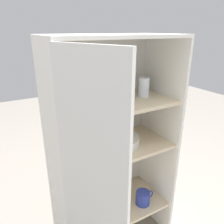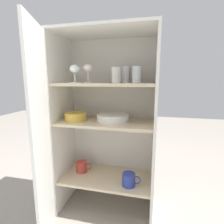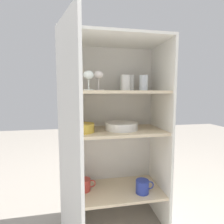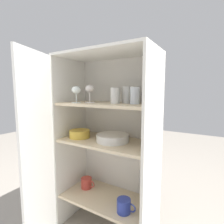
{
  "view_description": "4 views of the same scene",
  "coord_description": "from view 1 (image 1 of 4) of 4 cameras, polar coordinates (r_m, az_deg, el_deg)",
  "views": [
    {
      "loc": [
        -0.58,
        -0.84,
        1.4
      ],
      "look_at": [
        0.01,
        0.21,
        0.95
      ],
      "focal_mm": 35.0,
      "sensor_mm": 36.0,
      "label": 1
    },
    {
      "loc": [
        0.34,
        -1.07,
        1.04
      ],
      "look_at": [
        0.04,
        0.18,
        0.8
      ],
      "focal_mm": 28.0,
      "sensor_mm": 36.0,
      "label": 2
    },
    {
      "loc": [
        -0.25,
        -1.06,
        1.0
      ],
      "look_at": [
        -0.02,
        0.16,
        0.87
      ],
      "focal_mm": 28.0,
      "sensor_mm": 36.0,
      "label": 3
    },
    {
      "loc": [
        0.7,
        -0.9,
        1.11
      ],
      "look_at": [
        0.02,
        0.22,
        0.95
      ],
      "focal_mm": 28.0,
      "sensor_mm": 36.0,
      "label": 4
    }
  ],
  "objects": [
    {
      "name": "cupboard_back_panel",
      "position": [
        1.52,
        -3.27,
        -7.64
      ],
      "size": [
        0.74,
        0.02,
        1.36
      ],
      "primitive_type": "cube",
      "color": "silver",
      "rests_on": "ground_plane"
    },
    {
      "name": "wine_glass_0",
      "position": [
        1.12,
        -4.09,
        5.49
      ],
      "size": [
        0.07,
        0.07,
        0.13
      ],
      "color": "silver",
      "rests_on": "shelf_board_upper"
    },
    {
      "name": "mixing_bowl_large",
      "position": [
        1.22,
        -8.67,
        -11.01
      ],
      "size": [
        0.16,
        0.16,
        0.06
      ],
      "color": "gold",
      "rests_on": "shelf_board_middle"
    },
    {
      "name": "cupboard_door",
      "position": [
        1.01,
        -5.03,
        -25.01
      ],
      "size": [
        0.14,
        0.35,
        1.36
      ],
      "color": "silver",
      "rests_on": "ground_plane"
    },
    {
      "name": "cupboard_side_left",
      "position": [
        1.27,
        -14.53,
        -14.75
      ],
      "size": [
        0.02,
        0.39,
        1.36
      ],
      "primitive_type": "cube",
      "color": "white",
      "rests_on": "ground_plane"
    },
    {
      "name": "plate_stack_white",
      "position": [
        1.36,
        2.06,
        -7.45
      ],
      "size": [
        0.24,
        0.24,
        0.05
      ],
      "color": "silver",
      "rests_on": "shelf_board_middle"
    },
    {
      "name": "cupboard_side_right",
      "position": [
        1.56,
        11.9,
        -7.26
      ],
      "size": [
        0.02,
        0.39,
        1.36
      ],
      "primitive_type": "cube",
      "color": "white",
      "rests_on": "ground_plane"
    },
    {
      "name": "shelf_board_upper",
      "position": [
        1.24,
        0.28,
        2.12
      ],
      "size": [
        0.7,
        0.36,
        0.02
      ],
      "primitive_type": "cube",
      "color": "beige"
    },
    {
      "name": "wine_glass_1",
      "position": [
        1.03,
        -5.92,
        3.76
      ],
      "size": [
        0.07,
        0.07,
        0.12
      ],
      "color": "white",
      "rests_on": "shelf_board_upper"
    },
    {
      "name": "shelf_board_lower",
      "position": [
        1.64,
        0.23,
        -23.51
      ],
      "size": [
        0.7,
        0.36,
        0.02
      ],
      "primitive_type": "cube",
      "color": "beige"
    },
    {
      "name": "tumbler_glass_3",
      "position": [
        1.34,
        3.75,
        6.63
      ],
      "size": [
        0.07,
        0.07,
        0.12
      ],
      "color": "white",
      "rests_on": "shelf_board_upper"
    },
    {
      "name": "cupboard_top_panel",
      "position": [
        1.17,
        0.32,
        19.24
      ],
      "size": [
        0.74,
        0.39,
        0.02
      ],
      "primitive_type": "cube",
      "color": "white",
      "rests_on": "cupboard_side_left"
    },
    {
      "name": "tumbler_glass_1",
      "position": [
        1.25,
        3.5,
        5.43
      ],
      "size": [
        0.07,
        0.07,
        0.11
      ],
      "color": "white",
      "rests_on": "shelf_board_upper"
    },
    {
      "name": "tumbler_glass_2",
      "position": [
        1.34,
        8.29,
        6.44
      ],
      "size": [
        0.07,
        0.07,
        0.12
      ],
      "color": "white",
      "rests_on": "shelf_board_upper"
    },
    {
      "name": "coffee_mug_primary",
      "position": [
        1.63,
        8.09,
        -21.28
      ],
      "size": [
        0.14,
        0.1,
        0.09
      ],
      "color": "#283893",
      "rests_on": "shelf_board_lower"
    },
    {
      "name": "coffee_mug_extra_1",
      "position": [
        1.55,
        -8.29,
        -24.11
      ],
      "size": [
        0.13,
        0.09,
        0.09
      ],
      "color": "#BC3D33",
      "rests_on": "shelf_board_lower"
    },
    {
      "name": "shelf_board_middle",
      "position": [
        1.35,
        0.26,
        -9.38
      ],
      "size": [
        0.7,
        0.36,
        0.02
      ],
      "primitive_type": "cube",
      "color": "beige"
    },
    {
      "name": "tumbler_glass_0",
      "position": [
        1.37,
        1.17,
        7.02
      ],
      "size": [
        0.06,
        0.06,
        0.12
      ],
      "color": "white",
      "rests_on": "shelf_board_upper"
    }
  ]
}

